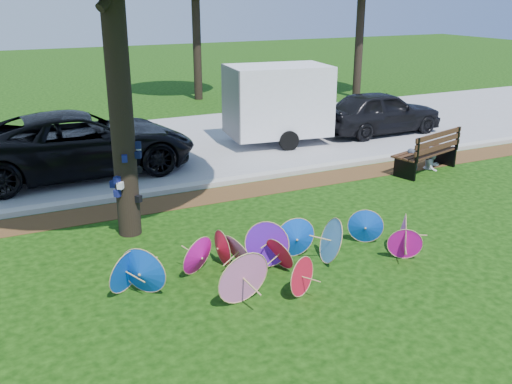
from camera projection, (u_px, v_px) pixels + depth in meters
ground at (281, 286)px, 9.23m from camera, size 90.00×90.00×0.00m
mulch_strip at (189, 199)px, 13.05m from camera, size 90.00×1.00×0.01m
curb at (180, 188)px, 13.63m from camera, size 90.00×0.30×0.12m
street at (136, 150)px, 17.18m from camera, size 90.00×8.00×0.01m
parasol_pile at (270, 252)px, 9.54m from camera, size 5.53×2.03×0.91m
black_van at (81, 143)px, 14.70m from camera, size 5.93×2.88×1.63m
dark_pickup at (380, 112)px, 18.99m from camera, size 4.23×1.71×1.44m
cargo_trailer at (278, 100)px, 17.55m from camera, size 3.23×2.27×2.71m
park_bench at (425, 151)px, 14.98m from camera, size 2.24×1.34×1.10m
person_left at (413, 149)px, 14.86m from camera, size 0.53×0.45×1.23m
person_right at (434, 147)px, 15.15m from camera, size 0.70×0.62×1.20m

